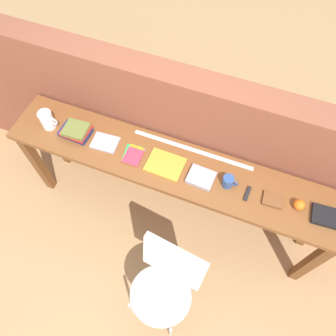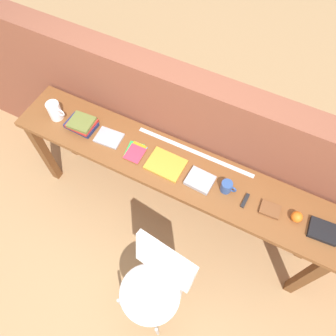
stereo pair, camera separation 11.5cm
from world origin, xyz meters
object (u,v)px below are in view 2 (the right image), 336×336
multitool_folded (245,201)px  mug (227,187)px  chair_white_moulded (155,283)px  pitcher_white (55,111)px  book_open_centre (166,164)px  book_repair_rightmost (323,231)px  magazine_cycling (109,138)px  book_stack_leftmost (81,124)px  pamphlet_pile_colourful (135,152)px  leather_journal_brown (270,210)px  sports_ball_small (297,217)px

multitool_folded → mug: bearing=172.0°
chair_white_moulded → pitcher_white: 1.47m
book_open_centre → chair_white_moulded: bearing=-67.4°
mug → book_repair_rightmost: 0.66m
chair_white_moulded → magazine_cycling: size_ratio=4.63×
book_stack_leftmost → book_open_centre: 0.72m
pamphlet_pile_colourful → leather_journal_brown: (1.02, 0.01, 0.01)m
sports_ball_small → book_repair_rightmost: size_ratio=0.41×
pitcher_white → book_stack_leftmost: pitcher_white is taller
pamphlet_pile_colourful → sports_ball_small: (1.18, 0.02, 0.03)m
magazine_cycling → multitool_folded: size_ratio=1.75×
pitcher_white → pamphlet_pile_colourful: (0.70, -0.01, -0.07)m
multitool_folded → book_open_centre: bearing=179.1°
magazine_cycling → book_open_centre: book_open_centre is taller
book_repair_rightmost → book_open_centre: bearing=176.4°
mug → book_stack_leftmost: bearing=179.9°
pamphlet_pile_colourful → leather_journal_brown: bearing=0.4°
book_stack_leftmost → pamphlet_pile_colourful: (0.47, -0.02, -0.03)m
pamphlet_pile_colourful → sports_ball_small: bearing=1.1°
magazine_cycling → multitool_folded: (1.09, -0.02, 0.00)m
book_stack_leftmost → sports_ball_small: size_ratio=3.14×
chair_white_moulded → magazine_cycling: (-0.76, 0.71, 0.36)m
book_stack_leftmost → mug: bearing=-0.1°
book_open_centre → book_repair_rightmost: book_repair_rightmost is taller
book_stack_leftmost → multitool_folded: 1.32m
magazine_cycling → book_repair_rightmost: book_repair_rightmost is taller
book_stack_leftmost → magazine_cycling: size_ratio=1.20×
magazine_cycling → mug: (0.94, -0.00, 0.04)m
pitcher_white → multitool_folded: pitcher_white is taller
pamphlet_pile_colourful → multitool_folded: size_ratio=1.58×
magazine_cycling → leather_journal_brown: (1.25, -0.01, 0.00)m
book_stack_leftmost → leather_journal_brown: size_ratio=1.78×
chair_white_moulded → multitool_folded: bearing=64.2°
pamphlet_pile_colourful → multitool_folded: (0.85, -0.00, 0.00)m
pitcher_white → mug: 1.41m
chair_white_moulded → book_stack_leftmost: size_ratio=3.85×
pitcher_white → mug: bearing=0.3°
magazine_cycling → leather_journal_brown: 1.25m
pitcher_white → mug: (1.41, 0.01, -0.03)m
mug → leather_journal_brown: 0.32m
book_open_centre → leather_journal_brown: leather_journal_brown is taller
book_stack_leftmost → multitool_folded: size_ratio=2.10×
multitool_folded → book_repair_rightmost: bearing=2.4°
pamphlet_pile_colourful → sports_ball_small: size_ratio=2.36×
pamphlet_pile_colourful → mug: size_ratio=1.58×
book_stack_leftmost → leather_journal_brown: (1.49, -0.01, -0.03)m
chair_white_moulded → multitool_folded: (0.33, 0.69, 0.36)m
magazine_cycling → sports_ball_small: 1.42m
book_stack_leftmost → multitool_folded: (1.32, -0.02, -0.03)m
magazine_cycling → book_open_centre: 0.48m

